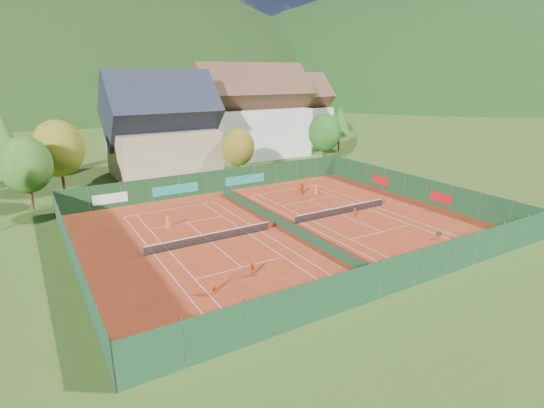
% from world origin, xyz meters
% --- Properties ---
extents(ground, '(600.00, 600.00, 0.00)m').
position_xyz_m(ground, '(0.00, 0.00, -0.02)').
color(ground, '#37571B').
rests_on(ground, ground).
extents(clay_pad, '(40.00, 32.00, 0.01)m').
position_xyz_m(clay_pad, '(0.00, 0.00, 0.01)').
color(clay_pad, '#A53318').
rests_on(clay_pad, ground).
extents(court_markings_left, '(11.03, 23.83, 0.00)m').
position_xyz_m(court_markings_left, '(-8.00, 0.00, 0.01)').
color(court_markings_left, white).
rests_on(court_markings_left, ground).
extents(court_markings_right, '(11.03, 23.83, 0.00)m').
position_xyz_m(court_markings_right, '(8.00, 0.00, 0.01)').
color(court_markings_right, white).
rests_on(court_markings_right, ground).
extents(tennis_net_left, '(13.30, 0.10, 1.02)m').
position_xyz_m(tennis_net_left, '(-7.85, 0.00, 0.51)').
color(tennis_net_left, '#59595B').
rests_on(tennis_net_left, ground).
extents(tennis_net_right, '(13.30, 0.10, 1.02)m').
position_xyz_m(tennis_net_right, '(8.15, 0.00, 0.51)').
color(tennis_net_right, '#59595B').
rests_on(tennis_net_right, ground).
extents(court_divider, '(0.03, 28.80, 1.00)m').
position_xyz_m(court_divider, '(0.00, 0.00, 0.50)').
color(court_divider, '#14381F').
rests_on(court_divider, ground).
extents(fence_north, '(40.00, 0.10, 3.00)m').
position_xyz_m(fence_north, '(-0.46, 15.99, 1.47)').
color(fence_north, '#133619').
rests_on(fence_north, ground).
extents(fence_south, '(40.00, 0.04, 3.00)m').
position_xyz_m(fence_south, '(0.00, -16.00, 1.50)').
color(fence_south, '#163C20').
rests_on(fence_south, ground).
extents(fence_west, '(0.04, 32.00, 3.00)m').
position_xyz_m(fence_west, '(-20.00, 0.00, 1.50)').
color(fence_west, '#163C25').
rests_on(fence_west, ground).
extents(fence_east, '(0.09, 32.00, 3.00)m').
position_xyz_m(fence_east, '(20.00, 0.05, 1.48)').
color(fence_east, '#14371C').
rests_on(fence_east, ground).
extents(chalet, '(16.20, 12.00, 16.00)m').
position_xyz_m(chalet, '(-3.00, 30.00, 6.62)').
color(chalet, '#C7B18C').
rests_on(chalet, ground).
extents(hotel_block_a, '(21.60, 11.00, 17.25)m').
position_xyz_m(hotel_block_a, '(16.00, 36.00, 7.38)').
color(hotel_block_a, silver).
rests_on(hotel_block_a, ground).
extents(hotel_block_b, '(17.28, 10.00, 15.50)m').
position_xyz_m(hotel_block_b, '(30.00, 44.00, 6.62)').
color(hotel_block_b, silver).
rests_on(hotel_block_b, ground).
extents(tree_west_front, '(5.72, 5.72, 8.69)m').
position_xyz_m(tree_west_front, '(-22.00, 20.00, 5.39)').
color(tree_west_front, '#4E321B').
rests_on(tree_west_front, ground).
extents(tree_west_mid, '(6.44, 6.44, 9.78)m').
position_xyz_m(tree_west_mid, '(-18.00, 26.00, 6.07)').
color(tree_west_mid, '#442918').
rests_on(tree_west_mid, ground).
extents(tree_west_back, '(5.60, 5.60, 10.00)m').
position_xyz_m(tree_west_back, '(-24.00, 34.00, 6.74)').
color(tree_west_back, '#4C351B').
rests_on(tree_west_back, ground).
extents(tree_center, '(5.01, 5.01, 7.60)m').
position_xyz_m(tree_center, '(6.00, 22.00, 4.72)').
color(tree_center, '#4E301B').
rests_on(tree_center, ground).
extents(tree_east_front, '(5.72, 5.72, 8.69)m').
position_xyz_m(tree_east_front, '(24.00, 24.00, 5.39)').
color(tree_east_front, '#4C351B').
rests_on(tree_east_front, ground).
extents(tree_east_mid, '(5.04, 5.04, 9.00)m').
position_xyz_m(tree_east_mid, '(34.00, 32.00, 6.06)').
color(tree_east_mid, '#482C19').
rests_on(tree_east_mid, ground).
extents(tree_east_back, '(7.15, 7.15, 10.86)m').
position_xyz_m(tree_east_back, '(26.00, 40.00, 6.74)').
color(tree_east_back, '#432617').
rests_on(tree_east_back, ground).
extents(mountain_backdrop, '(820.00, 530.00, 242.00)m').
position_xyz_m(mountain_backdrop, '(28.54, 233.48, -39.64)').
color(mountain_backdrop, black).
rests_on(mountain_backdrop, ground).
extents(ball_hopper, '(0.34, 0.34, 0.80)m').
position_xyz_m(ball_hopper, '(11.22, -10.66, 0.56)').
color(ball_hopper, slate).
rests_on(ball_hopper, ground).
extents(loose_ball_0, '(0.07, 0.07, 0.07)m').
position_xyz_m(loose_ball_0, '(-6.48, -8.83, 0.03)').
color(loose_ball_0, '#CCD833').
rests_on(loose_ball_0, ground).
extents(loose_ball_1, '(0.07, 0.07, 0.07)m').
position_xyz_m(loose_ball_1, '(7.50, -9.05, 0.03)').
color(loose_ball_1, '#CCD833').
rests_on(loose_ball_1, ground).
extents(player_left_near, '(0.66, 0.56, 1.54)m').
position_xyz_m(player_left_near, '(-11.87, -9.47, 0.77)').
color(player_left_near, '#CE4112').
rests_on(player_left_near, ground).
extents(player_left_mid, '(0.76, 0.74, 1.23)m').
position_xyz_m(player_left_mid, '(-8.06, -8.42, 0.62)').
color(player_left_mid, '#CA4012').
rests_on(player_left_mid, ground).
extents(player_left_far, '(1.09, 0.83, 1.49)m').
position_xyz_m(player_left_far, '(-10.43, 5.44, 0.74)').
color(player_left_far, orange).
rests_on(player_left_far, ground).
extents(player_right_near, '(0.82, 0.58, 1.29)m').
position_xyz_m(player_right_near, '(8.22, -1.97, 0.64)').
color(player_right_near, '#F25615').
rests_on(player_right_near, ground).
extents(player_right_far_a, '(0.75, 0.56, 1.40)m').
position_xyz_m(player_right_far_a, '(10.37, 7.96, 0.70)').
color(player_right_far_a, '#F95816').
rests_on(player_right_far_a, ground).
extents(player_right_far_b, '(1.54, 0.96, 1.58)m').
position_xyz_m(player_right_far_b, '(8.84, 9.06, 0.79)').
color(player_right_far_b, '#CA4611').
rests_on(player_right_far_b, ground).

